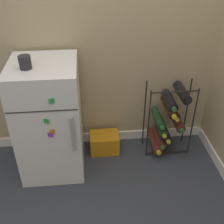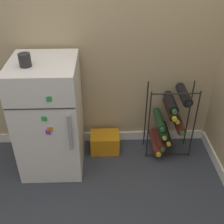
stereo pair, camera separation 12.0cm
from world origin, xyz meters
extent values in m
plane|color=#333842|center=(0.00, 0.00, 0.00)|extent=(14.00, 14.00, 0.00)
cube|color=tan|center=(0.00, 0.67, 1.25)|extent=(6.90, 0.06, 2.50)
cube|color=white|center=(0.00, 0.63, 0.04)|extent=(6.90, 0.01, 0.09)
cube|color=white|center=(-0.45, 0.35, 0.47)|extent=(0.49, 0.51, 0.94)
cube|color=#2D2D2D|center=(-0.45, 0.09, 0.71)|extent=(0.48, 0.00, 0.01)
cube|color=#9E9EA3|center=(-0.26, 0.08, 0.52)|extent=(0.02, 0.02, 0.30)
cube|color=green|center=(-0.43, 0.09, 0.63)|extent=(0.04, 0.01, 0.04)
cube|color=orange|center=(-0.40, 0.09, 0.54)|extent=(0.04, 0.01, 0.04)
cube|color=purple|center=(-0.42, 0.09, 0.52)|extent=(0.04, 0.01, 0.04)
cube|color=green|center=(-0.38, 0.09, 0.79)|extent=(0.04, 0.01, 0.04)
cylinder|color=black|center=(0.36, 0.38, 0.33)|extent=(0.01, 0.01, 0.67)
cylinder|color=black|center=(0.74, 0.38, 0.33)|extent=(0.01, 0.01, 0.67)
cylinder|color=black|center=(0.36, 0.55, 0.33)|extent=(0.01, 0.01, 0.67)
cylinder|color=black|center=(0.74, 0.55, 0.33)|extent=(0.01, 0.01, 0.67)
cylinder|color=black|center=(0.55, 0.38, 0.02)|extent=(0.39, 0.01, 0.01)
cylinder|color=black|center=(0.55, 0.38, 0.65)|extent=(0.39, 0.01, 0.01)
cylinder|color=#56231E|center=(0.45, 0.46, 0.09)|extent=(0.08, 0.31, 0.08)
cylinder|color=gold|center=(0.45, 0.30, 0.09)|extent=(0.04, 0.02, 0.04)
cylinder|color=#56231E|center=(0.48, 0.46, 0.13)|extent=(0.07, 0.27, 0.07)
cylinder|color=#2D7033|center=(0.48, 0.32, 0.13)|extent=(0.03, 0.02, 0.03)
cylinder|color=black|center=(0.53, 0.46, 0.20)|extent=(0.07, 0.28, 0.07)
cylinder|color=gold|center=(0.53, 0.31, 0.20)|extent=(0.03, 0.02, 0.03)
cylinder|color=#19381E|center=(0.49, 0.46, 0.25)|extent=(0.07, 0.26, 0.07)
cylinder|color=gold|center=(0.49, 0.32, 0.25)|extent=(0.03, 0.02, 0.03)
cylinder|color=#56231E|center=(0.63, 0.46, 0.30)|extent=(0.08, 0.26, 0.08)
cylinder|color=#2D7033|center=(0.63, 0.32, 0.30)|extent=(0.04, 0.02, 0.04)
cylinder|color=#19381E|center=(0.46, 0.46, 0.35)|extent=(0.07, 0.27, 0.07)
cylinder|color=#2D7033|center=(0.46, 0.32, 0.35)|extent=(0.03, 0.02, 0.03)
cylinder|color=black|center=(0.57, 0.46, 0.42)|extent=(0.07, 0.27, 0.07)
cylinder|color=gold|center=(0.57, 0.31, 0.42)|extent=(0.03, 0.02, 0.03)
cylinder|color=black|center=(0.54, 0.46, 0.46)|extent=(0.08, 0.29, 0.08)
cylinder|color=gold|center=(0.54, 0.31, 0.46)|extent=(0.04, 0.02, 0.04)
cylinder|color=black|center=(0.54, 0.46, 0.52)|extent=(0.08, 0.26, 0.08)
cylinder|color=#2D7033|center=(0.54, 0.32, 0.52)|extent=(0.04, 0.02, 0.04)
cylinder|color=black|center=(0.64, 0.46, 0.59)|extent=(0.08, 0.27, 0.08)
cylinder|color=black|center=(0.64, 0.31, 0.59)|extent=(0.04, 0.02, 0.04)
cube|color=orange|center=(-0.01, 0.48, 0.09)|extent=(0.26, 0.19, 0.18)
cylinder|color=#28282D|center=(-0.54, 0.28, 0.99)|extent=(0.08, 0.08, 0.09)
camera|label=1|loc=(-0.13, -1.50, 1.73)|focal=45.00mm
camera|label=2|loc=(-0.01, -1.51, 1.73)|focal=45.00mm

